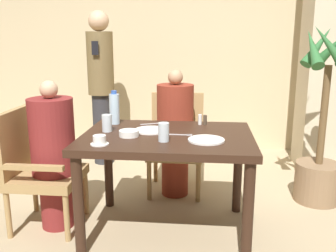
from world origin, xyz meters
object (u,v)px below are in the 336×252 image
object	(u,v)px
potted_palm	(321,140)
plate_main_right	(151,130)
plate_main_left	(206,140)
diner_in_far_chair	(175,132)
glass_tall_mid	(107,123)
chair_left_side	(36,165)
glass_tall_near	(164,132)
bowl_small	(129,133)
water_bottle	(114,108)
standing_host	(101,84)
chair_far_side	(176,139)
teacup_with_saucer	(100,140)
diner_in_left_chair	(54,154)

from	to	relation	value
potted_palm	plate_main_right	world-z (taller)	potted_palm
plate_main_left	diner_in_far_chair	bearing A→B (deg)	108.24
potted_palm	glass_tall_mid	distance (m)	1.81
chair_left_side	plate_main_right	bearing A→B (deg)	5.64
glass_tall_near	glass_tall_mid	distance (m)	0.48
chair_left_side	bowl_small	bearing A→B (deg)	-5.80
diner_in_far_chair	glass_tall_mid	distance (m)	0.81
potted_palm	water_bottle	xyz separation A→B (m)	(-1.69, -0.36, 0.31)
standing_host	potted_palm	xyz separation A→B (m)	(2.12, -0.83, -0.35)
chair_left_side	chair_far_side	distance (m)	1.28
chair_far_side	water_bottle	distance (m)	0.79
chair_left_side	glass_tall_mid	size ratio (longest dim) A/B	7.26
water_bottle	glass_tall_near	size ratio (longest dim) A/B	2.12
chair_far_side	potted_palm	world-z (taller)	potted_palm
chair_far_side	glass_tall_near	size ratio (longest dim) A/B	7.26
bowl_small	glass_tall_mid	xyz separation A→B (m)	(-0.18, 0.12, 0.04)
teacup_with_saucer	glass_tall_near	size ratio (longest dim) A/B	0.94
standing_host	water_bottle	xyz separation A→B (m)	(0.44, -1.19, -0.04)
standing_host	plate_main_right	bearing A→B (deg)	-61.78
standing_host	potted_palm	distance (m)	2.31
bowl_small	water_bottle	world-z (taller)	water_bottle
chair_far_side	plate_main_left	size ratio (longest dim) A/B	3.71
bowl_small	glass_tall_mid	bearing A→B (deg)	147.86
standing_host	diner_in_left_chair	bearing A→B (deg)	-88.34
diner_in_far_chair	glass_tall_mid	size ratio (longest dim) A/B	9.22
diner_in_left_chair	potted_palm	distance (m)	2.18
chair_left_side	teacup_with_saucer	xyz separation A→B (m)	(0.58, -0.30, 0.29)
teacup_with_saucer	glass_tall_near	bearing A→B (deg)	16.92
glass_tall_near	chair_left_side	bearing A→B (deg)	169.72
plate_main_left	water_bottle	world-z (taller)	water_bottle
diner_in_left_chair	potted_palm	size ratio (longest dim) A/B	0.72
teacup_with_saucer	glass_tall_mid	size ratio (longest dim) A/B	0.94
chair_far_side	potted_palm	xyz separation A→B (m)	(1.24, -0.17, 0.07)
plate_main_left	chair_far_side	bearing A→B (deg)	105.71
chair_far_side	teacup_with_saucer	world-z (taller)	chair_far_side
plate_main_right	water_bottle	size ratio (longest dim) A/B	0.92
plate_main_right	bowl_small	size ratio (longest dim) A/B	1.76
diner_in_far_chair	potted_palm	xyz separation A→B (m)	(1.24, -0.03, -0.03)
chair_left_side	glass_tall_near	world-z (taller)	chair_left_side
diner_in_left_chair	teacup_with_saucer	bearing A→B (deg)	-34.15
potted_palm	teacup_with_saucer	xyz separation A→B (m)	(-1.64, -0.95, 0.21)
chair_left_side	potted_palm	bearing A→B (deg)	16.35
plate_main_right	glass_tall_mid	distance (m)	0.32
chair_left_side	plate_main_right	xyz separation A→B (m)	(0.85, 0.08, 0.27)
standing_host	potted_palm	world-z (taller)	standing_host
diner_in_far_chair	glass_tall_near	xyz separation A→B (m)	(-0.01, -0.86, 0.22)
diner_in_left_chair	diner_in_far_chair	bearing A→B (deg)	39.11
chair_left_side	water_bottle	size ratio (longest dim) A/B	3.42
glass_tall_near	water_bottle	bearing A→B (deg)	133.14
potted_palm	plate_main_left	size ratio (longest dim) A/B	6.36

